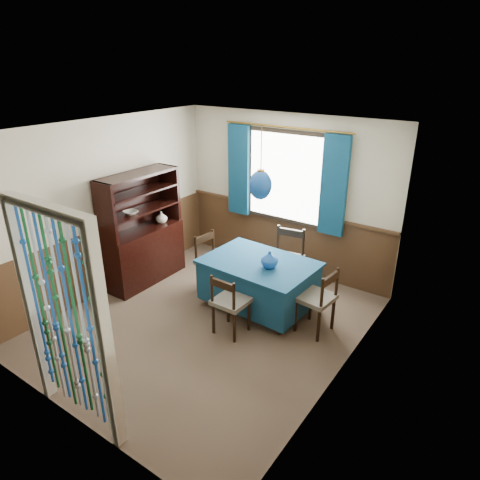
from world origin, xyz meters
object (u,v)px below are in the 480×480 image
Objects in this scene: sideboard at (143,245)px; chair_right at (318,299)px; vase_table at (269,260)px; bowl_shelf at (131,212)px; vase_sideboard at (161,216)px; chair_left at (212,261)px; dining_table at (259,281)px; pendant_lamp at (261,185)px; chair_near at (230,302)px; chair_far at (286,259)px.

chair_right is at bearing 4.95° from sideboard.
bowl_shelf is (-2.03, -0.48, 0.38)m from vase_table.
sideboard is (-2.80, -0.26, 0.13)m from chair_right.
chair_left is at bearing -1.07° from vase_sideboard.
bowl_shelf is (-1.83, -0.54, 0.78)m from dining_table.
vase_sideboard is (-1.00, 0.02, 0.49)m from chair_left.
sideboard is at bearing -167.96° from dining_table.
dining_table is 0.45m from vase_table.
sideboard is 0.52m from vase_sideboard.
bowl_shelf is at bearing -166.82° from vase_table.
dining_table is at bearing 80.54° from pendant_lamp.
chair_near is 4.04× the size of vase_sideboard.
chair_left is at bearing -179.41° from dining_table.
pendant_lamp is (-0.00, -0.00, 1.35)m from dining_table.
chair_left reaches higher than dining_table.
chair_left is at bearing 139.93° from chair_near.
chair_right is at bearing 10.08° from bowl_shelf.
chair_left is at bearing 29.65° from bowl_shelf.
vase_sideboard is at bearing 93.52° from chair_right.
sideboard is at bearing 104.84° from bowl_shelf.
dining_table is 1.73× the size of chair_left.
sideboard is at bearing -99.37° from vase_sideboard.
chair_near is at bearing -104.76° from vase_table.
chair_right is (0.90, -0.06, 0.05)m from dining_table.
chair_near is at bearing 79.84° from chair_far.
chair_left is 1.12m from vase_sideboard.
vase_table is (2.09, 0.25, 0.22)m from sideboard.
chair_left is at bearing 174.71° from vase_table.
chair_far is 1.04× the size of pendant_lamp.
vase_table reaches higher than chair_left.
sideboard is 2.25m from pendant_lamp.
chair_far is at bearing 25.84° from sideboard.
vase_table is 0.97× the size of bowl_shelf.
chair_right is 2.81m from sideboard.
chair_right is 0.96× the size of pendant_lamp.
vase_table is at bearing -18.53° from pendant_lamp.
vase_sideboard is (-1.83, 0.05, -0.81)m from pendant_lamp.
pendant_lamp is 4.15× the size of bowl_shelf.
vase_table reaches higher than dining_table.
sideboard reaches higher than vase_table.
vase_table is at bearing 6.44° from sideboard.
dining_table is 2.07m from bowl_shelf.
vase_table is 2.12m from bowl_shelf.
sideboard is 2.12m from vase_table.
vase_sideboard reaches higher than chair_right.
chair_far reaches higher than dining_table.
sideboard is at bearing 169.10° from chair_near.
bowl_shelf reaches higher than chair_left.
sideboard is at bearing -170.52° from pendant_lamp.
vase_table is (0.20, -0.07, 0.40)m from dining_table.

